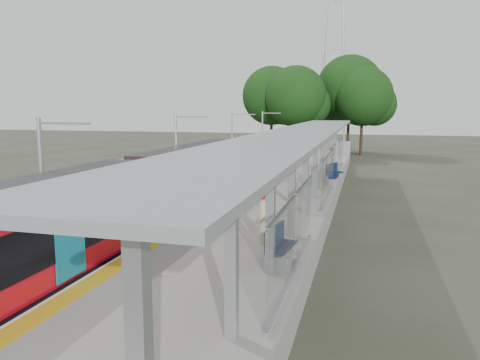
% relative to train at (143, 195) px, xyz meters
% --- Properties ---
extents(trackbed, '(3.00, 70.00, 0.24)m').
position_rel_train_xyz_m(trackbed, '(-0.00, 9.03, -1.93)').
color(trackbed, '#59544C').
rests_on(trackbed, ground).
extents(platform, '(6.00, 50.00, 1.00)m').
position_rel_train_xyz_m(platform, '(4.50, 9.03, -1.55)').
color(platform, gray).
rests_on(platform, ground).
extents(tactile_strip, '(0.60, 50.00, 0.02)m').
position_rel_train_xyz_m(tactile_strip, '(1.95, 9.03, -1.04)').
color(tactile_strip, '#C38C17').
rests_on(tactile_strip, platform).
extents(end_fence, '(6.00, 0.10, 1.20)m').
position_rel_train_xyz_m(end_fence, '(4.50, 33.98, -0.45)').
color(end_fence, '#9EA0A5').
rests_on(end_fence, platform).
extents(train, '(2.74, 27.60, 3.62)m').
position_rel_train_xyz_m(train, '(0.00, 0.00, 0.00)').
color(train, black).
rests_on(train, ground).
extents(canopy, '(3.27, 38.00, 3.66)m').
position_rel_train_xyz_m(canopy, '(6.11, 5.21, 2.15)').
color(canopy, '#9EA0A5').
rests_on(canopy, platform).
extents(pylon, '(8.00, 4.00, 38.00)m').
position_rel_train_xyz_m(pylon, '(3.50, 62.03, 16.95)').
color(pylon, '#9EA0A5').
rests_on(pylon, ground).
extents(tree_cluster, '(18.41, 14.59, 12.35)m').
position_rel_train_xyz_m(tree_cluster, '(3.60, 41.92, 5.29)').
color(tree_cluster, '#382316').
rests_on(tree_cluster, ground).
extents(catenary_masts, '(2.08, 48.16, 5.40)m').
position_rel_train_xyz_m(catenary_masts, '(-1.72, 8.03, 0.86)').
color(catenary_masts, '#9EA0A5').
rests_on(catenary_masts, ground).
extents(bench_near, '(0.74, 1.76, 1.17)m').
position_rel_train_xyz_m(bench_near, '(6.60, -4.14, -0.44)').
color(bench_near, navy).
rests_on(bench_near, platform).
extents(bench_mid, '(0.58, 1.69, 1.14)m').
position_rel_train_xyz_m(bench_mid, '(7.10, 11.58, -0.45)').
color(bench_mid, navy).
rests_on(bench_mid, platform).
extents(bench_far, '(1.08, 1.75, 1.15)m').
position_rel_train_xyz_m(bench_far, '(7.10, 13.15, -0.45)').
color(bench_far, navy).
rests_on(bench_far, platform).
extents(info_pillar_near, '(0.42, 0.42, 1.86)m').
position_rel_train_xyz_m(info_pillar_near, '(5.74, -2.19, -0.25)').
color(info_pillar_near, beige).
rests_on(info_pillar_near, platform).
extents(info_pillar_far, '(0.45, 0.45, 2.00)m').
position_rel_train_xyz_m(info_pillar_far, '(6.42, 16.41, -0.18)').
color(info_pillar_far, beige).
rests_on(info_pillar_far, platform).
extents(litter_bin, '(0.57, 0.57, 1.02)m').
position_rel_train_xyz_m(litter_bin, '(6.24, 10.01, -0.54)').
color(litter_bin, '#9EA0A5').
rests_on(litter_bin, platform).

